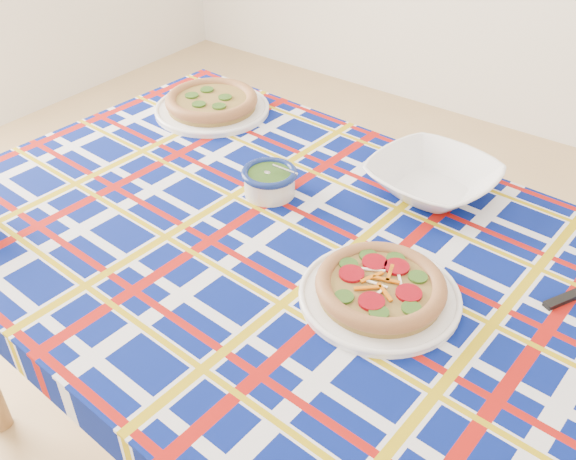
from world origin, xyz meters
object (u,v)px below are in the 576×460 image
Objects in this scene: dining_table at (300,278)px; pesto_bowl at (269,179)px; serving_bowl at (433,179)px; main_focaccia_plate at (381,286)px.

pesto_bowl is (-0.17, 0.12, 0.11)m from dining_table.
dining_table is 0.37m from serving_bowl.
serving_bowl is (0.11, 0.34, 0.11)m from dining_table.
main_focaccia_plate is 1.10× the size of serving_bowl.
pesto_bowl is 0.46× the size of serving_bowl.
dining_table is at bearing 170.72° from main_focaccia_plate.
pesto_bowl reaches higher than serving_bowl.
serving_bowl reaches higher than main_focaccia_plate.
main_focaccia_plate is 0.39m from pesto_bowl.
serving_bowl reaches higher than dining_table.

